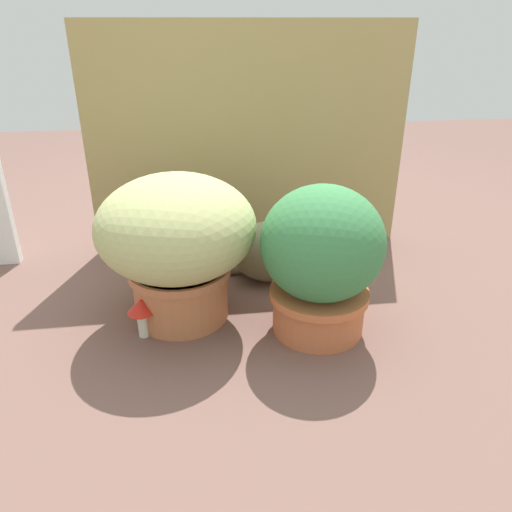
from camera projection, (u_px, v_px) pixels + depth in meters
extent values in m
plane|color=brown|center=(241.00, 311.00, 1.56)|extent=(6.00, 6.00, 0.00)
cube|color=tan|center=(249.00, 142.00, 1.84)|extent=(1.20, 0.03, 0.84)
cylinder|color=#BA6E43|center=(181.00, 291.00, 1.50)|extent=(0.28, 0.28, 0.17)
cylinder|color=#BA7047|center=(179.00, 269.00, 1.47)|extent=(0.31, 0.31, 0.02)
ellipsoid|color=tan|center=(176.00, 226.00, 1.41)|extent=(0.46, 0.46, 0.30)
cylinder|color=#C3673D|center=(318.00, 309.00, 1.44)|extent=(0.27, 0.27, 0.13)
cylinder|color=#C96A3C|center=(319.00, 293.00, 1.42)|extent=(0.29, 0.29, 0.02)
ellipsoid|color=#3A8047|center=(322.00, 243.00, 1.35)|extent=(0.35, 0.35, 0.33)
ellipsoid|color=#777757|center=(269.00, 252.00, 1.70)|extent=(0.28, 0.20, 0.22)
ellipsoid|color=#B0AB8A|center=(297.00, 255.00, 1.70)|extent=(0.08, 0.11, 0.11)
sphere|color=#777757|center=(303.00, 221.00, 1.65)|extent=(0.12, 0.12, 0.11)
cone|color=#777757|center=(303.00, 201.00, 1.65)|extent=(0.04, 0.04, 0.04)
cone|color=#777757|center=(304.00, 207.00, 1.59)|extent=(0.04, 0.04, 0.04)
cylinder|color=#777757|center=(237.00, 269.00, 1.77)|extent=(0.19, 0.06, 0.07)
cylinder|color=silver|center=(143.00, 324.00, 1.42)|extent=(0.03, 0.03, 0.08)
cone|color=red|center=(141.00, 305.00, 1.39)|extent=(0.08, 0.08, 0.04)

